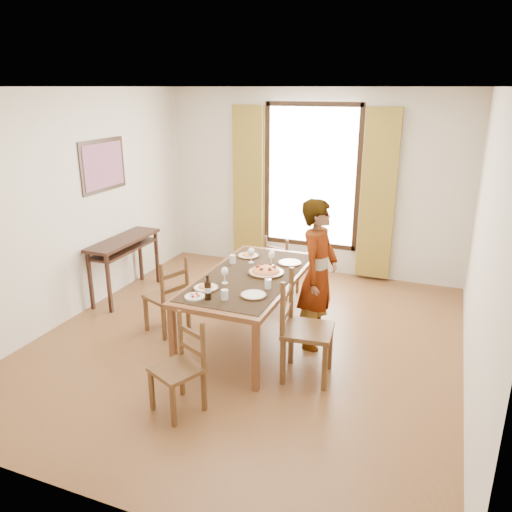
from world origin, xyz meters
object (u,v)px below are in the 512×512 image
(dining_table, at_px, (250,280))
(pasta_platter, at_px, (266,269))
(console_table, at_px, (124,247))
(man, at_px, (318,275))

(dining_table, relative_size, pasta_platter, 5.01)
(console_table, xyz_separation_m, dining_table, (2.02, -0.53, 0.01))
(man, height_order, pasta_platter, man)
(console_table, height_order, dining_table, console_table)
(console_table, bearing_deg, pasta_platter, -10.80)
(console_table, relative_size, pasta_platter, 3.00)
(man, bearing_deg, pasta_platter, 99.25)
(dining_table, relative_size, man, 1.23)
(console_table, xyz_separation_m, man, (2.74, -0.39, 0.13))
(console_table, distance_m, dining_table, 2.09)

